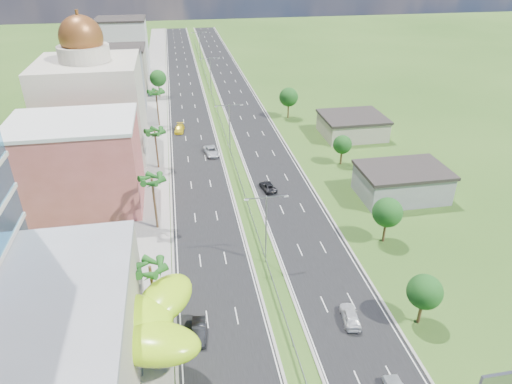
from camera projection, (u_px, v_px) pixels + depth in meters
ground at (281, 310)px, 57.52m from camera, size 500.00×500.00×0.00m
road_left at (187, 100)px, 134.02m from camera, size 11.00×260.00×0.04m
road_right at (238, 98)px, 136.35m from camera, size 11.00×260.00×0.04m
sidewalk_left at (155, 102)px, 132.52m from camera, size 7.00×260.00×0.12m
median_guardrail at (219, 117)px, 119.35m from camera, size 0.10×216.06×0.76m
streetlight_median_b at (266, 223)px, 62.91m from camera, size 6.04×0.25×11.00m
streetlight_median_c at (229, 124)px, 97.43m from camera, size 6.04×0.25×11.00m
streetlight_median_d at (210, 72)px, 136.27m from camera, size 6.04×0.25×11.00m
streetlight_median_e at (200, 43)px, 175.11m from camera, size 6.04×0.25×11.00m
lime_canopy at (108, 324)px, 48.56m from camera, size 18.00×15.00×7.40m
pink_shophouse at (79, 166)px, 77.18m from camera, size 20.00×15.00×15.00m
domed_building at (93, 103)px, 95.18m from camera, size 20.00×20.00×28.70m
midrise_grey at (112, 86)px, 118.52m from camera, size 16.00×15.00×16.00m
midrise_beige at (119, 71)px, 138.23m from camera, size 16.00×15.00×13.00m
midrise_white at (124, 48)px, 156.88m from camera, size 16.00×15.00×18.00m
shed_near at (401, 184)px, 82.25m from camera, size 15.00×10.00×5.00m
shed_far at (352, 127)px, 108.60m from camera, size 14.00×12.00×4.40m
palm_tree_b at (150, 269)px, 53.44m from camera, size 3.60×3.60×8.10m
palm_tree_c at (152, 181)px, 70.01m from camera, size 3.60×3.60×9.60m
palm_tree_d at (155, 133)px, 90.32m from camera, size 3.60×3.60×8.60m
palm_tree_e at (156, 93)px, 111.53m from camera, size 3.60×3.60×9.40m
leafy_tree_lfar at (158, 78)px, 134.42m from camera, size 4.90×4.90×8.05m
leafy_tree_ra at (425, 292)px, 53.40m from camera, size 4.20×4.20×6.90m
leafy_tree_rb at (387, 212)px, 68.34m from camera, size 4.55×4.55×7.47m
leafy_tree_rc at (342, 145)px, 93.36m from camera, size 3.85×3.85×6.33m
leafy_tree_rd at (289, 97)px, 118.05m from camera, size 4.90×4.90×8.05m
car_dark_left at (199, 331)px, 53.31m from camera, size 1.94×4.64×1.49m
car_silver_mid_left at (211, 151)px, 99.22m from camera, size 3.37×6.02×1.59m
car_yellow_far_left at (179, 129)px, 111.42m from camera, size 2.77×5.47×1.52m
car_white_near_right at (350, 316)px, 55.46m from camera, size 2.52×4.97×1.62m
car_dark_far_right at (268, 186)px, 85.18m from camera, size 2.99×5.08×1.33m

